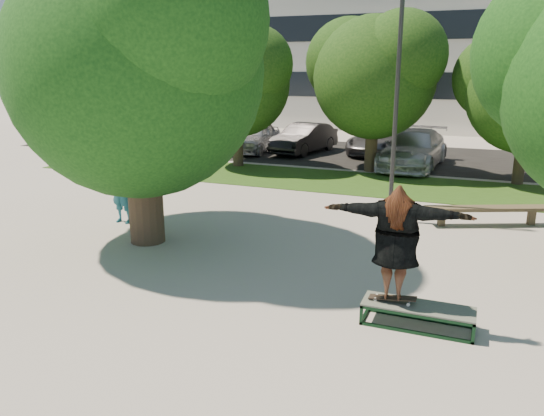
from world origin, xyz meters
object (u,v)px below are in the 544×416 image
at_px(bystander, 122,190).
at_px(car_dark, 304,138).
at_px(lamppost, 396,106).
at_px(car_silver_a, 254,137).
at_px(grind_box, 417,316).
at_px(bench, 487,210).
at_px(car_grey, 380,140).
at_px(tree_left, 135,54).
at_px(car_silver_b, 413,149).

relative_size(bystander, car_dark, 0.42).
distance_m(lamppost, car_silver_a, 13.19).
bearing_deg(grind_box, bystander, 158.86).
height_order(bench, car_grey, car_grey).
bearing_deg(tree_left, car_silver_a, 102.91).
height_order(bystander, car_silver_a, bystander).
bearing_deg(car_dark, car_silver_b, -7.83).
distance_m(tree_left, bench, 9.83).
xyz_separation_m(car_silver_a, car_grey, (5.97, 1.66, -0.06)).
distance_m(grind_box, bench, 6.71).
height_order(car_silver_a, car_grey, car_silver_a).
distance_m(tree_left, car_silver_b, 13.79).
xyz_separation_m(bystander, car_silver_a, (-1.68, 12.71, -0.18)).
relative_size(car_dark, car_silver_b, 0.81).
height_order(grind_box, car_silver_a, car_silver_a).
relative_size(grind_box, bench, 0.55).
xyz_separation_m(lamppost, car_grey, (-2.47, 11.50, -2.47)).
distance_m(bystander, car_silver_b, 12.98).
bearing_deg(car_silver_a, car_dark, 9.41).
xyz_separation_m(grind_box, car_silver_b, (-2.00, 14.57, 0.59)).
bearing_deg(car_silver_b, car_grey, 127.93).
bearing_deg(car_silver_b, car_silver_a, 175.02).
relative_size(tree_left, car_silver_b, 1.32).
height_order(tree_left, car_dark, tree_left).
bearing_deg(bystander, car_dark, 87.92).
bearing_deg(car_grey, car_silver_a, -158.40).
relative_size(car_silver_a, car_silver_b, 0.81).
relative_size(tree_left, car_grey, 1.46).
bearing_deg(car_grey, bystander, -100.53).
bearing_deg(bystander, tree_left, -33.95).
relative_size(car_silver_a, car_dark, 0.99).
bearing_deg(grind_box, tree_left, 162.36).
bearing_deg(grind_box, car_silver_a, 122.01).
xyz_separation_m(car_grey, car_silver_b, (1.97, -3.00, 0.10)).
distance_m(bystander, car_dark, 13.31).
relative_size(lamppost, bench, 1.88).
bearing_deg(car_grey, car_silver_b, -50.60).
relative_size(tree_left, car_dark, 1.62).
distance_m(bench, car_grey, 12.02).
xyz_separation_m(bystander, car_dark, (0.76, 13.29, -0.20)).
height_order(lamppost, car_grey, lamppost).
relative_size(bystander, bench, 0.57).
height_order(car_dark, car_silver_b, car_silver_b).
bearing_deg(tree_left, grind_box, -17.64).
bearing_deg(car_grey, car_dark, -156.83).
bearing_deg(tree_left, car_grey, 79.62).
height_order(tree_left, car_grey, tree_left).
bearing_deg(car_dark, car_grey, 28.46).
xyz_separation_m(car_dark, car_grey, (3.53, 1.08, -0.05)).
relative_size(tree_left, grind_box, 3.95).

